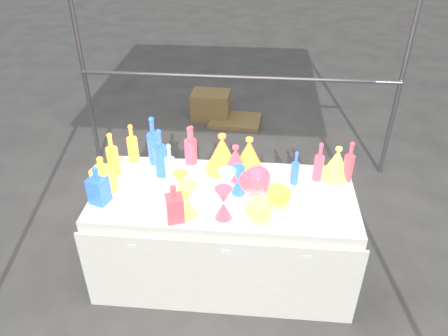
# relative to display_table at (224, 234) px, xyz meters

# --- Properties ---
(ground) EXTENTS (80.00, 80.00, 0.00)m
(ground) POSITION_rel_display_table_xyz_m (-0.00, 0.01, -0.37)
(ground) COLOR #605E59
(ground) RESTS_ON ground
(display_table) EXTENTS (1.84, 0.83, 0.75)m
(display_table) POSITION_rel_display_table_xyz_m (0.00, 0.00, 0.00)
(display_table) COLOR white
(display_table) RESTS_ON ground
(cardboard_box_closed) EXTENTS (0.48, 0.36, 0.34)m
(cardboard_box_closed) POSITION_rel_display_table_xyz_m (-0.40, 2.59, -0.20)
(cardboard_box_closed) COLOR #9D7947
(cardboard_box_closed) RESTS_ON ground
(cardboard_box_flat) EXTENTS (0.66, 0.49, 0.05)m
(cardboard_box_flat) POSITION_rel_display_table_xyz_m (-0.08, 2.47, -0.35)
(cardboard_box_flat) COLOR #9D7947
(cardboard_box_flat) RESTS_ON ground
(bottle_0) EXTENTS (0.09, 0.09, 0.31)m
(bottle_0) POSITION_rel_display_table_xyz_m (-0.72, 0.36, 0.53)
(bottle_0) COLOR red
(bottle_0) RESTS_ON display_table
(bottle_1) EXTENTS (0.12, 0.12, 0.38)m
(bottle_1) POSITION_rel_display_table_xyz_m (-0.55, 0.34, 0.57)
(bottle_1) COLOR #198C50
(bottle_1) RESTS_ON display_table
(bottle_2) EXTENTS (0.09, 0.09, 0.32)m
(bottle_2) POSITION_rel_display_table_xyz_m (-0.27, 0.36, 0.53)
(bottle_2) COLOR #DA5B17
(bottle_2) RESTS_ON display_table
(bottle_3) EXTENTS (0.08, 0.08, 0.31)m
(bottle_3) POSITION_rel_display_table_xyz_m (-0.29, 0.36, 0.53)
(bottle_3) COLOR #1D22A9
(bottle_3) RESTS_ON display_table
(bottle_5) EXTENTS (0.07, 0.07, 0.32)m
(bottle_5) POSITION_rel_display_table_xyz_m (-0.38, 0.09, 0.53)
(bottle_5) COLOR #CB2872
(bottle_5) RESTS_ON display_table
(bottle_6) EXTENTS (0.09, 0.09, 0.33)m
(bottle_6) POSITION_rel_display_table_xyz_m (-0.82, 0.18, 0.54)
(bottle_6) COLOR red
(bottle_6) RESTS_ON display_table
(bottle_7) EXTENTS (0.12, 0.12, 0.38)m
(bottle_7) POSITION_rel_display_table_xyz_m (-0.47, 0.18, 0.56)
(bottle_7) COLOR #198C50
(bottle_7) RESTS_ON display_table
(decanter_0) EXTENTS (0.15, 0.15, 0.29)m
(decanter_0) POSITION_rel_display_table_xyz_m (-0.81, -0.06, 0.52)
(decanter_0) COLOR red
(decanter_0) RESTS_ON display_table
(decanter_1) EXTENTS (0.14, 0.14, 0.27)m
(decanter_1) POSITION_rel_display_table_xyz_m (-0.28, -0.30, 0.51)
(decanter_1) COLOR #DA5B17
(decanter_1) RESTS_ON display_table
(decanter_2) EXTENTS (0.14, 0.14, 0.27)m
(decanter_2) POSITION_rel_display_table_xyz_m (-0.81, -0.16, 0.51)
(decanter_2) COLOR #198C50
(decanter_2) RESTS_ON display_table
(hourglass_1) EXTENTS (0.14, 0.14, 0.22)m
(hourglass_1) POSITION_rel_display_table_xyz_m (0.02, -0.26, 0.49)
(hourglass_1) COLOR #1D22A9
(hourglass_1) RESTS_ON display_table
(hourglass_2) EXTENTS (0.16, 0.16, 0.24)m
(hourglass_2) POSITION_rel_display_table_xyz_m (-0.20, -0.26, 0.50)
(hourglass_2) COLOR #137879
(hourglass_2) RESTS_ON display_table
(hourglass_3) EXTENTS (0.16, 0.16, 0.24)m
(hourglass_3) POSITION_rel_display_table_xyz_m (0.03, -0.08, 0.50)
(hourglass_3) COLOR #CB2872
(hourglass_3) RESTS_ON display_table
(hourglass_4) EXTENTS (0.11, 0.11, 0.20)m
(hourglass_4) POSITION_rel_display_table_xyz_m (-0.28, -0.07, 0.47)
(hourglass_4) COLOR red
(hourglass_4) RESTS_ON display_table
(hourglass_5) EXTENTS (0.11, 0.11, 0.20)m
(hourglass_5) POSITION_rel_display_table_xyz_m (0.09, 0.01, 0.48)
(hourglass_5) COLOR #198C50
(hourglass_5) RESTS_ON display_table
(globe_0) EXTENTS (0.20, 0.20, 0.13)m
(globe_0) POSITION_rel_display_table_xyz_m (0.37, -0.08, 0.44)
(globe_0) COLOR red
(globe_0) RESTS_ON display_table
(globe_1) EXTENTS (0.23, 0.23, 0.14)m
(globe_1) POSITION_rel_display_table_xyz_m (0.24, -0.25, 0.45)
(globe_1) COLOR #137879
(globe_1) RESTS_ON display_table
(globe_2) EXTENTS (0.18, 0.18, 0.12)m
(globe_2) POSITION_rel_display_table_xyz_m (0.13, 0.07, 0.43)
(globe_2) COLOR #DA5B17
(globe_2) RESTS_ON display_table
(globe_3) EXTENTS (0.24, 0.24, 0.15)m
(globe_3) POSITION_rel_display_table_xyz_m (0.23, 0.08, 0.45)
(globe_3) COLOR #1D22A9
(globe_3) RESTS_ON display_table
(lampshade_0) EXTENTS (0.30, 0.30, 0.29)m
(lampshade_0) POSITION_rel_display_table_xyz_m (-0.04, 0.29, 0.52)
(lampshade_0) COLOR yellow
(lampshade_0) RESTS_ON display_table
(lampshade_1) EXTENTS (0.30, 0.30, 0.28)m
(lampshade_1) POSITION_rel_display_table_xyz_m (0.16, 0.29, 0.51)
(lampshade_1) COLOR yellow
(lampshade_1) RESTS_ON display_table
(lampshade_2) EXTENTS (0.24, 0.24, 0.24)m
(lampshade_2) POSITION_rel_display_table_xyz_m (0.06, 0.23, 0.50)
(lampshade_2) COLOR #1D22A9
(lampshade_2) RESTS_ON display_table
(lampshade_3) EXTENTS (0.26, 0.26, 0.25)m
(lampshade_3) POSITION_rel_display_table_xyz_m (0.78, 0.27, 0.50)
(lampshade_3) COLOR #137879
(lampshade_3) RESTS_ON display_table
(bottle_8) EXTENTS (0.07, 0.07, 0.26)m
(bottle_8) POSITION_rel_display_table_xyz_m (0.48, 0.17, 0.50)
(bottle_8) COLOR #198C50
(bottle_8) RESTS_ON display_table
(bottle_9) EXTENTS (0.09, 0.09, 0.31)m
(bottle_9) POSITION_rel_display_table_xyz_m (0.86, 0.24, 0.53)
(bottle_9) COLOR #DA5B17
(bottle_9) RESTS_ON display_table
(bottle_10) EXTENTS (0.09, 0.09, 0.30)m
(bottle_10) POSITION_rel_display_table_xyz_m (0.65, 0.23, 0.53)
(bottle_10) COLOR #1D22A9
(bottle_10) RESTS_ON display_table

